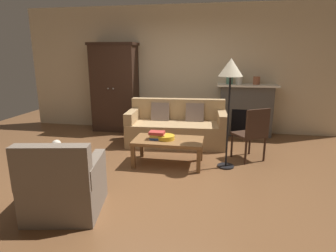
{
  "coord_description": "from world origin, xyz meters",
  "views": [
    {
      "loc": [
        0.96,
        -3.95,
        1.73
      ],
      "look_at": [
        0.13,
        0.64,
        0.55
      ],
      "focal_mm": 30.1,
      "sensor_mm": 36.0,
      "label": 1
    }
  ],
  "objects_px": {
    "coffee_table": "(168,143)",
    "side_chair_wooden": "(253,131)",
    "floor_lamp": "(231,74)",
    "fruit_bowl": "(166,137)",
    "armoire": "(115,87)",
    "mantel_vase_terracotta": "(257,81)",
    "mantel_vase_jade": "(229,80)",
    "mantel_vase_cream": "(239,79)",
    "book_stack": "(158,135)",
    "couch": "(177,128)",
    "armchair_near_left": "(64,187)",
    "dog": "(43,150)",
    "fireplace": "(246,110)"
  },
  "relations": [
    {
      "from": "armoire",
      "to": "mantel_vase_cream",
      "type": "distance_m",
      "value": 2.78
    },
    {
      "from": "dog",
      "to": "armoire",
      "type": "bearing_deg",
      "value": 80.79
    },
    {
      "from": "fruit_bowl",
      "to": "dog",
      "type": "xyz_separation_m",
      "value": [
        -1.93,
        -0.37,
        -0.21
      ]
    },
    {
      "from": "mantel_vase_jade",
      "to": "armchair_near_left",
      "type": "xyz_separation_m",
      "value": [
        -1.85,
        -3.63,
        -0.89
      ]
    },
    {
      "from": "armoire",
      "to": "fruit_bowl",
      "type": "relative_size",
      "value": 7.17
    },
    {
      "from": "side_chair_wooden",
      "to": "mantel_vase_terracotta",
      "type": "bearing_deg",
      "value": 82.82
    },
    {
      "from": "couch",
      "to": "book_stack",
      "type": "distance_m",
      "value": 1.18
    },
    {
      "from": "coffee_table",
      "to": "side_chair_wooden",
      "type": "distance_m",
      "value": 1.4
    },
    {
      "from": "fireplace",
      "to": "side_chair_wooden",
      "type": "height_order",
      "value": "fireplace"
    },
    {
      "from": "couch",
      "to": "fruit_bowl",
      "type": "height_order",
      "value": "couch"
    },
    {
      "from": "mantel_vase_jade",
      "to": "mantel_vase_cream",
      "type": "bearing_deg",
      "value": 0.0
    },
    {
      "from": "book_stack",
      "to": "floor_lamp",
      "type": "relative_size",
      "value": 0.15
    },
    {
      "from": "coffee_table",
      "to": "side_chair_wooden",
      "type": "bearing_deg",
      "value": 16.59
    },
    {
      "from": "coffee_table",
      "to": "book_stack",
      "type": "distance_m",
      "value": 0.21
    },
    {
      "from": "armchair_near_left",
      "to": "floor_lamp",
      "type": "height_order",
      "value": "floor_lamp"
    },
    {
      "from": "couch",
      "to": "coffee_table",
      "type": "height_order",
      "value": "couch"
    },
    {
      "from": "dog",
      "to": "floor_lamp",
      "type": "bearing_deg",
      "value": 8.38
    },
    {
      "from": "mantel_vase_cream",
      "to": "floor_lamp",
      "type": "relative_size",
      "value": 0.14
    },
    {
      "from": "armoire",
      "to": "mantel_vase_cream",
      "type": "relative_size",
      "value": 8.3
    },
    {
      "from": "book_stack",
      "to": "fruit_bowl",
      "type": "bearing_deg",
      "value": 5.15
    },
    {
      "from": "mantel_vase_jade",
      "to": "floor_lamp",
      "type": "height_order",
      "value": "floor_lamp"
    },
    {
      "from": "mantel_vase_cream",
      "to": "dog",
      "type": "distance_m",
      "value": 4.06
    },
    {
      "from": "couch",
      "to": "mantel_vase_cream",
      "type": "relative_size",
      "value": 8.19
    },
    {
      "from": "armchair_near_left",
      "to": "dog",
      "type": "relative_size",
      "value": 1.9
    },
    {
      "from": "fruit_bowl",
      "to": "armchair_near_left",
      "type": "bearing_deg",
      "value": -117.29
    },
    {
      "from": "floor_lamp",
      "to": "book_stack",
      "type": "bearing_deg",
      "value": -176.54
    },
    {
      "from": "floor_lamp",
      "to": "fruit_bowl",
      "type": "bearing_deg",
      "value": -176.77
    },
    {
      "from": "couch",
      "to": "mantel_vase_jade",
      "type": "relative_size",
      "value": 10.89
    },
    {
      "from": "armoire",
      "to": "floor_lamp",
      "type": "height_order",
      "value": "armoire"
    },
    {
      "from": "floor_lamp",
      "to": "mantel_vase_jade",
      "type": "bearing_deg",
      "value": 88.35
    },
    {
      "from": "armoire",
      "to": "armchair_near_left",
      "type": "distance_m",
      "value": 3.71
    },
    {
      "from": "couch",
      "to": "armoire",
      "type": "bearing_deg",
      "value": 152.96
    },
    {
      "from": "armoire",
      "to": "fruit_bowl",
      "type": "xyz_separation_m",
      "value": [
        1.56,
        -1.94,
        -0.55
      ]
    },
    {
      "from": "fireplace",
      "to": "book_stack",
      "type": "xyz_separation_m",
      "value": [
        -1.53,
        -2.03,
        -0.08
      ]
    },
    {
      "from": "fireplace",
      "to": "couch",
      "type": "height_order",
      "value": "fireplace"
    },
    {
      "from": "book_stack",
      "to": "dog",
      "type": "distance_m",
      "value": 1.85
    },
    {
      "from": "side_chair_wooden",
      "to": "floor_lamp",
      "type": "height_order",
      "value": "floor_lamp"
    },
    {
      "from": "book_stack",
      "to": "floor_lamp",
      "type": "height_order",
      "value": "floor_lamp"
    },
    {
      "from": "armchair_near_left",
      "to": "book_stack",
      "type": "bearing_deg",
      "value": 66.39
    },
    {
      "from": "couch",
      "to": "fruit_bowl",
      "type": "distance_m",
      "value": 1.16
    },
    {
      "from": "coffee_table",
      "to": "armchair_near_left",
      "type": "relative_size",
      "value": 1.22
    },
    {
      "from": "coffee_table",
      "to": "floor_lamp",
      "type": "relative_size",
      "value": 0.65
    },
    {
      "from": "fireplace",
      "to": "book_stack",
      "type": "distance_m",
      "value": 2.54
    },
    {
      "from": "coffee_table",
      "to": "armchair_near_left",
      "type": "distance_m",
      "value": 1.86
    },
    {
      "from": "mantel_vase_cream",
      "to": "side_chair_wooden",
      "type": "distance_m",
      "value": 1.76
    },
    {
      "from": "floor_lamp",
      "to": "dog",
      "type": "distance_m",
      "value": 3.16
    },
    {
      "from": "couch",
      "to": "floor_lamp",
      "type": "bearing_deg",
      "value": -48.89
    },
    {
      "from": "armoire",
      "to": "floor_lamp",
      "type": "relative_size",
      "value": 1.18
    },
    {
      "from": "armoire",
      "to": "mantel_vase_terracotta",
      "type": "relative_size",
      "value": 11.97
    },
    {
      "from": "mantel_vase_jade",
      "to": "armchair_near_left",
      "type": "relative_size",
      "value": 0.2
    }
  ]
}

